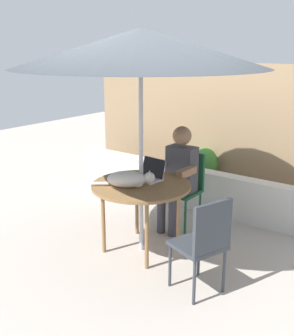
{
  "coord_description": "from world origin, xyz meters",
  "views": [
    {
      "loc": [
        2.46,
        -3.19,
        2.11
      ],
      "look_at": [
        0.0,
        0.1,
        0.9
      ],
      "focal_mm": 44.06,
      "sensor_mm": 36.0,
      "label": 1
    }
  ],
  "objects_px": {
    "chair_occupied": "(185,183)",
    "chair_empty": "(204,239)",
    "laptop": "(150,173)",
    "cat": "(129,179)",
    "patio_umbrella": "(141,48)",
    "patio_table": "(141,190)",
    "person_seated": "(178,172)",
    "potted_plant_near_fence": "(205,169)"
  },
  "relations": [
    {
      "from": "chair_occupied",
      "to": "chair_empty",
      "type": "relative_size",
      "value": 1.0
    },
    {
      "from": "patio_umbrella",
      "to": "potted_plant_near_fence",
      "type": "xyz_separation_m",
      "value": [
        -0.31,
        1.92,
        -1.7
      ]
    },
    {
      "from": "patio_table",
      "to": "cat",
      "type": "distance_m",
      "value": 0.21
    },
    {
      "from": "chair_empty",
      "to": "laptop",
      "type": "xyz_separation_m",
      "value": [
        -0.97,
        0.54,
        0.28
      ]
    },
    {
      "from": "person_seated",
      "to": "laptop",
      "type": "distance_m",
      "value": 0.52
    },
    {
      "from": "chair_empty",
      "to": "person_seated",
      "type": "height_order",
      "value": "person_seated"
    },
    {
      "from": "chair_occupied",
      "to": "chair_empty",
      "type": "xyz_separation_m",
      "value": [
        0.94,
        -1.2,
        0.0
      ]
    },
    {
      "from": "patio_table",
      "to": "chair_occupied",
      "type": "bearing_deg",
      "value": 90.0
    },
    {
      "from": "person_seated",
      "to": "chair_empty",
      "type": "bearing_deg",
      "value": -48.1
    },
    {
      "from": "chair_empty",
      "to": "potted_plant_near_fence",
      "type": "bearing_deg",
      "value": 118.94
    },
    {
      "from": "patio_table",
      "to": "chair_empty",
      "type": "xyz_separation_m",
      "value": [
        0.94,
        -0.33,
        -0.16
      ]
    },
    {
      "from": "patio_umbrella",
      "to": "person_seated",
      "type": "distance_m",
      "value": 1.57
    },
    {
      "from": "chair_empty",
      "to": "chair_occupied",
      "type": "bearing_deg",
      "value": 127.93
    },
    {
      "from": "patio_table",
      "to": "patio_umbrella",
      "type": "distance_m",
      "value": 1.41
    },
    {
      "from": "cat",
      "to": "chair_empty",
      "type": "bearing_deg",
      "value": -10.73
    },
    {
      "from": "chair_occupied",
      "to": "person_seated",
      "type": "distance_m",
      "value": 0.23
    },
    {
      "from": "patio_umbrella",
      "to": "chair_empty",
      "type": "height_order",
      "value": "patio_umbrella"
    },
    {
      "from": "patio_table",
      "to": "potted_plant_near_fence",
      "type": "xyz_separation_m",
      "value": [
        -0.31,
        1.92,
        -0.29
      ]
    },
    {
      "from": "patio_table",
      "to": "patio_umbrella",
      "type": "xyz_separation_m",
      "value": [
        0.0,
        0.0,
        1.41
      ]
    },
    {
      "from": "chair_empty",
      "to": "cat",
      "type": "height_order",
      "value": "cat"
    },
    {
      "from": "chair_empty",
      "to": "cat",
      "type": "relative_size",
      "value": 1.56
    },
    {
      "from": "chair_empty",
      "to": "person_seated",
      "type": "xyz_separation_m",
      "value": [
        -0.94,
        1.04,
        0.17
      ]
    },
    {
      "from": "patio_table",
      "to": "patio_umbrella",
      "type": "relative_size",
      "value": 0.42
    },
    {
      "from": "cat",
      "to": "person_seated",
      "type": "bearing_deg",
      "value": 87.6
    },
    {
      "from": "chair_occupied",
      "to": "laptop",
      "type": "relative_size",
      "value": 2.72
    },
    {
      "from": "patio_umbrella",
      "to": "chair_occupied",
      "type": "xyz_separation_m",
      "value": [
        0.0,
        0.87,
        -1.57
      ]
    },
    {
      "from": "laptop",
      "to": "cat",
      "type": "height_order",
      "value": "laptop"
    },
    {
      "from": "patio_umbrella",
      "to": "cat",
      "type": "relative_size",
      "value": 4.27
    },
    {
      "from": "laptop",
      "to": "cat",
      "type": "xyz_separation_m",
      "value": [
        0.0,
        -0.35,
        0.02
      ]
    },
    {
      "from": "person_seated",
      "to": "cat",
      "type": "xyz_separation_m",
      "value": [
        -0.04,
        -0.86,
        0.13
      ]
    },
    {
      "from": "potted_plant_near_fence",
      "to": "cat",
      "type": "bearing_deg",
      "value": -82.51
    },
    {
      "from": "patio_umbrella",
      "to": "potted_plant_near_fence",
      "type": "relative_size",
      "value": 3.45
    },
    {
      "from": "patio_table",
      "to": "laptop",
      "type": "distance_m",
      "value": 0.24
    },
    {
      "from": "chair_occupied",
      "to": "laptop",
      "type": "distance_m",
      "value": 0.72
    },
    {
      "from": "patio_table",
      "to": "chair_empty",
      "type": "height_order",
      "value": "chair_empty"
    },
    {
      "from": "chair_occupied",
      "to": "cat",
      "type": "bearing_deg",
      "value": -92.02
    },
    {
      "from": "patio_table",
      "to": "person_seated",
      "type": "xyz_separation_m",
      "value": [
        0.0,
        0.71,
        0.01
      ]
    },
    {
      "from": "person_seated",
      "to": "cat",
      "type": "relative_size",
      "value": 2.15
    },
    {
      "from": "patio_umbrella",
      "to": "chair_empty",
      "type": "xyz_separation_m",
      "value": [
        0.94,
        -0.33,
        -1.57
      ]
    },
    {
      "from": "patio_umbrella",
      "to": "laptop",
      "type": "xyz_separation_m",
      "value": [
        -0.04,
        0.21,
        -1.29
      ]
    },
    {
      "from": "laptop",
      "to": "cat",
      "type": "distance_m",
      "value": 0.35
    },
    {
      "from": "chair_empty",
      "to": "cat",
      "type": "xyz_separation_m",
      "value": [
        -0.97,
        0.18,
        0.3
      ]
    }
  ]
}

